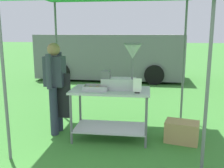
{
  "coord_description": "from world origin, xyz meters",
  "views": [
    {
      "loc": [
        0.88,
        -2.94,
        1.79
      ],
      "look_at": [
        0.3,
        1.37,
        0.91
      ],
      "focal_mm": 41.34,
      "sensor_mm": 36.0,
      "label": 1
    }
  ],
  "objects_px": {
    "donut_fryer": "(123,71)",
    "supply_crate": "(182,132)",
    "vendor": "(55,84)",
    "donut_cart": "(110,104)",
    "van_grey": "(110,56)",
    "menu_sign": "(137,87)",
    "donut_tray": "(96,88)"
  },
  "relations": [
    {
      "from": "menu_sign",
      "to": "donut_tray",
      "type": "bearing_deg",
      "value": 167.75
    },
    {
      "from": "donut_cart",
      "to": "supply_crate",
      "type": "bearing_deg",
      "value": 0.83
    },
    {
      "from": "menu_sign",
      "to": "van_grey",
      "type": "xyz_separation_m",
      "value": [
        -1.26,
        5.93,
        -0.08
      ]
    },
    {
      "from": "menu_sign",
      "to": "vendor",
      "type": "xyz_separation_m",
      "value": [
        -1.44,
        0.34,
        -0.05
      ]
    },
    {
      "from": "donut_cart",
      "to": "van_grey",
      "type": "xyz_separation_m",
      "value": [
        -0.81,
        5.73,
        0.27
      ]
    },
    {
      "from": "donut_tray",
      "to": "van_grey",
      "type": "bearing_deg",
      "value": 95.77
    },
    {
      "from": "donut_tray",
      "to": "vendor",
      "type": "relative_size",
      "value": 0.25
    },
    {
      "from": "menu_sign",
      "to": "supply_crate",
      "type": "xyz_separation_m",
      "value": [
        0.74,
        0.22,
        -0.78
      ]
    },
    {
      "from": "donut_tray",
      "to": "van_grey",
      "type": "distance_m",
      "value": 5.81
    },
    {
      "from": "donut_cart",
      "to": "menu_sign",
      "type": "relative_size",
      "value": 5.6
    },
    {
      "from": "donut_tray",
      "to": "vendor",
      "type": "height_order",
      "value": "vendor"
    },
    {
      "from": "donut_fryer",
      "to": "vendor",
      "type": "xyz_separation_m",
      "value": [
        -1.19,
        0.08,
        -0.26
      ]
    },
    {
      "from": "donut_fryer",
      "to": "vendor",
      "type": "relative_size",
      "value": 0.47
    },
    {
      "from": "donut_cart",
      "to": "donut_tray",
      "type": "distance_m",
      "value": 0.36
    },
    {
      "from": "donut_cart",
      "to": "supply_crate",
      "type": "height_order",
      "value": "donut_cart"
    },
    {
      "from": "supply_crate",
      "to": "donut_fryer",
      "type": "bearing_deg",
      "value": 177.33
    },
    {
      "from": "supply_crate",
      "to": "van_grey",
      "type": "height_order",
      "value": "van_grey"
    },
    {
      "from": "donut_fryer",
      "to": "supply_crate",
      "type": "relative_size",
      "value": 1.26
    },
    {
      "from": "donut_cart",
      "to": "donut_tray",
      "type": "xyz_separation_m",
      "value": [
        -0.23,
        -0.05,
        0.27
      ]
    },
    {
      "from": "menu_sign",
      "to": "vendor",
      "type": "height_order",
      "value": "vendor"
    },
    {
      "from": "donut_fryer",
      "to": "van_grey",
      "type": "bearing_deg",
      "value": 100.14
    },
    {
      "from": "donut_fryer",
      "to": "supply_crate",
      "type": "xyz_separation_m",
      "value": [
        0.98,
        -0.05,
        -0.99
      ]
    },
    {
      "from": "donut_cart",
      "to": "supply_crate",
      "type": "xyz_separation_m",
      "value": [
        1.19,
        0.02,
        -0.44
      ]
    },
    {
      "from": "donut_tray",
      "to": "vendor",
      "type": "distance_m",
      "value": 0.79
    },
    {
      "from": "vendor",
      "to": "supply_crate",
      "type": "height_order",
      "value": "vendor"
    },
    {
      "from": "supply_crate",
      "to": "van_grey",
      "type": "bearing_deg",
      "value": 109.27
    },
    {
      "from": "donut_fryer",
      "to": "vendor",
      "type": "distance_m",
      "value": 1.22
    },
    {
      "from": "donut_cart",
      "to": "vendor",
      "type": "bearing_deg",
      "value": 171.86
    },
    {
      "from": "donut_cart",
      "to": "donut_tray",
      "type": "relative_size",
      "value": 3.24
    },
    {
      "from": "donut_tray",
      "to": "menu_sign",
      "type": "xyz_separation_m",
      "value": [
        0.68,
        -0.15,
        0.08
      ]
    },
    {
      "from": "supply_crate",
      "to": "donut_cart",
      "type": "bearing_deg",
      "value": -179.17
    },
    {
      "from": "donut_fryer",
      "to": "vendor",
      "type": "height_order",
      "value": "donut_fryer"
    }
  ]
}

